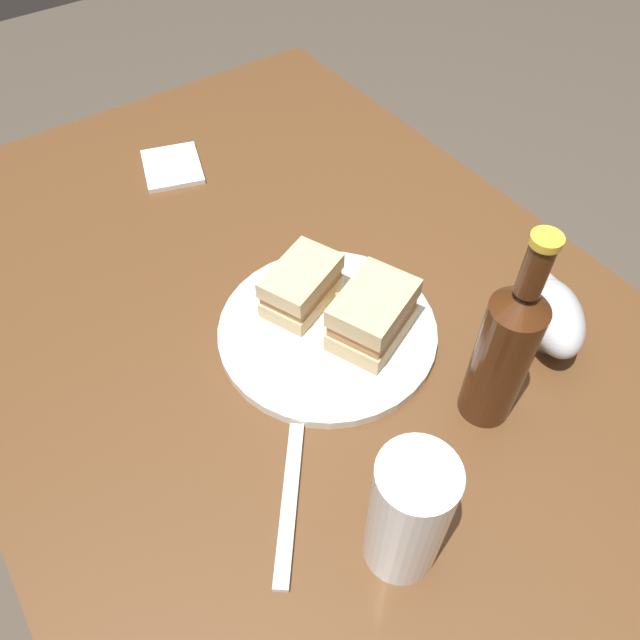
{
  "coord_description": "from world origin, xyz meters",
  "views": [
    {
      "loc": [
        -0.4,
        0.27,
        1.38
      ],
      "look_at": [
        -0.0,
        -0.01,
        0.79
      ],
      "focal_mm": 34.52,
      "sensor_mm": 36.0,
      "label": 1
    }
  ],
  "objects_px": {
    "sandwich_half_right": "(301,286)",
    "gravy_boat": "(555,317)",
    "cider_bottle": "(504,351)",
    "fork": "(290,501)",
    "plate": "(327,331)",
    "pint_glass": "(407,520)",
    "sandwich_half_left": "(373,315)",
    "napkin": "(172,167)"
  },
  "relations": [
    {
      "from": "sandwich_half_right",
      "to": "gravy_boat",
      "type": "height_order",
      "value": "gravy_boat"
    },
    {
      "from": "cider_bottle",
      "to": "fork",
      "type": "relative_size",
      "value": 1.48
    },
    {
      "from": "sandwich_half_right",
      "to": "fork",
      "type": "distance_m",
      "value": 0.27
    },
    {
      "from": "cider_bottle",
      "to": "gravy_boat",
      "type": "bearing_deg",
      "value": -78.77
    },
    {
      "from": "plate",
      "to": "pint_glass",
      "type": "xyz_separation_m",
      "value": [
        -0.26,
        0.1,
        0.07
      ]
    },
    {
      "from": "cider_bottle",
      "to": "fork",
      "type": "xyz_separation_m",
      "value": [
        0.03,
        0.25,
        -0.1
      ]
    },
    {
      "from": "sandwich_half_left",
      "to": "pint_glass",
      "type": "distance_m",
      "value": 0.26
    },
    {
      "from": "sandwich_half_left",
      "to": "sandwich_half_right",
      "type": "xyz_separation_m",
      "value": [
        0.09,
        0.04,
        -0.01
      ]
    },
    {
      "from": "sandwich_half_left",
      "to": "sandwich_half_right",
      "type": "bearing_deg",
      "value": 23.1
    },
    {
      "from": "sandwich_half_right",
      "to": "fork",
      "type": "xyz_separation_m",
      "value": [
        -0.22,
        0.16,
        -0.04
      ]
    },
    {
      "from": "napkin",
      "to": "fork",
      "type": "relative_size",
      "value": 0.61
    },
    {
      "from": "fork",
      "to": "plate",
      "type": "bearing_deg",
      "value": -6.69
    },
    {
      "from": "cider_bottle",
      "to": "sandwich_half_right",
      "type": "bearing_deg",
      "value": 19.78
    },
    {
      "from": "gravy_boat",
      "to": "sandwich_half_right",
      "type": "bearing_deg",
      "value": 45.44
    },
    {
      "from": "gravy_boat",
      "to": "fork",
      "type": "xyz_separation_m",
      "value": [
        0.0,
        0.38,
        -0.04
      ]
    },
    {
      "from": "sandwich_half_left",
      "to": "napkin",
      "type": "xyz_separation_m",
      "value": [
        0.47,
        0.05,
        -0.05
      ]
    },
    {
      "from": "gravy_boat",
      "to": "cider_bottle",
      "type": "height_order",
      "value": "cider_bottle"
    },
    {
      "from": "plate",
      "to": "sandwich_half_left",
      "type": "height_order",
      "value": "sandwich_half_left"
    },
    {
      "from": "plate",
      "to": "pint_glass",
      "type": "distance_m",
      "value": 0.29
    },
    {
      "from": "pint_glass",
      "to": "fork",
      "type": "xyz_separation_m",
      "value": [
        0.1,
        0.06,
        -0.07
      ]
    },
    {
      "from": "sandwich_half_right",
      "to": "napkin",
      "type": "height_order",
      "value": "sandwich_half_right"
    },
    {
      "from": "sandwich_half_right",
      "to": "plate",
      "type": "bearing_deg",
      "value": -178.09
    },
    {
      "from": "sandwich_half_right",
      "to": "pint_glass",
      "type": "height_order",
      "value": "pint_glass"
    },
    {
      "from": "gravy_boat",
      "to": "napkin",
      "type": "xyz_separation_m",
      "value": [
        0.59,
        0.23,
        -0.04
      ]
    },
    {
      "from": "sandwich_half_left",
      "to": "cider_bottle",
      "type": "height_order",
      "value": "cider_bottle"
    },
    {
      "from": "plate",
      "to": "sandwich_half_left",
      "type": "xyz_separation_m",
      "value": [
        -0.04,
        -0.04,
        0.04
      ]
    },
    {
      "from": "plate",
      "to": "napkin",
      "type": "height_order",
      "value": "plate"
    },
    {
      "from": "napkin",
      "to": "plate",
      "type": "bearing_deg",
      "value": -179.03
    },
    {
      "from": "gravy_boat",
      "to": "napkin",
      "type": "distance_m",
      "value": 0.64
    },
    {
      "from": "napkin",
      "to": "fork",
      "type": "xyz_separation_m",
      "value": [
        -0.59,
        0.16,
        -0.0
      ]
    },
    {
      "from": "sandwich_half_right",
      "to": "sandwich_half_left",
      "type": "bearing_deg",
      "value": -156.9
    },
    {
      "from": "cider_bottle",
      "to": "napkin",
      "type": "distance_m",
      "value": 0.64
    },
    {
      "from": "pint_glass",
      "to": "sandwich_half_right",
      "type": "bearing_deg",
      "value": -17.08
    },
    {
      "from": "pint_glass",
      "to": "gravy_boat",
      "type": "bearing_deg",
      "value": -73.03
    },
    {
      "from": "napkin",
      "to": "fork",
      "type": "bearing_deg",
      "value": 165.23
    },
    {
      "from": "pint_glass",
      "to": "cider_bottle",
      "type": "xyz_separation_m",
      "value": [
        0.07,
        -0.19,
        0.03
      ]
    },
    {
      "from": "sandwich_half_right",
      "to": "cider_bottle",
      "type": "height_order",
      "value": "cider_bottle"
    },
    {
      "from": "plate",
      "to": "fork",
      "type": "height_order",
      "value": "plate"
    },
    {
      "from": "sandwich_half_left",
      "to": "sandwich_half_right",
      "type": "height_order",
      "value": "sandwich_half_left"
    },
    {
      "from": "plate",
      "to": "pint_glass",
      "type": "relative_size",
      "value": 1.65
    },
    {
      "from": "pint_glass",
      "to": "gravy_boat",
      "type": "height_order",
      "value": "pint_glass"
    },
    {
      "from": "sandwich_half_right",
      "to": "cider_bottle",
      "type": "relative_size",
      "value": 0.45
    }
  ]
}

